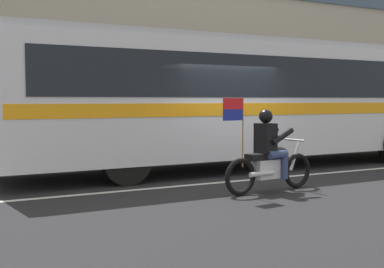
% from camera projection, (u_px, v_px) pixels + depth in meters
% --- Properties ---
extents(ground_plane, '(60.00, 60.00, 0.00)m').
position_uv_depth(ground_plane, '(228.00, 177.00, 11.55)').
color(ground_plane, black).
extents(sidewalk_curb, '(28.00, 3.80, 0.15)m').
position_uv_depth(sidewalk_curb, '(142.00, 153.00, 16.05)').
color(sidewalk_curb, '#B7B2A8').
rests_on(sidewalk_curb, ground_plane).
extents(lane_center_stripe, '(26.60, 0.14, 0.01)m').
position_uv_depth(lane_center_stripe, '(243.00, 180.00, 11.02)').
color(lane_center_stripe, silver).
rests_on(lane_center_stripe, ground_plane).
extents(office_building_facade, '(28.00, 0.89, 9.32)m').
position_uv_depth(office_building_facade, '(117.00, 16.00, 17.76)').
color(office_building_facade, gray).
rests_on(office_building_facade, ground_plane).
extents(transit_bus, '(13.44, 2.80, 3.22)m').
position_uv_depth(transit_bus, '(261.00, 94.00, 13.28)').
color(transit_bus, silver).
rests_on(transit_bus, ground_plane).
extents(motorcycle_with_rider, '(2.19, 0.66, 1.78)m').
position_uv_depth(motorcycle_with_rider, '(269.00, 157.00, 9.62)').
color(motorcycle_with_rider, black).
rests_on(motorcycle_with_rider, ground_plane).
extents(fire_hydrant, '(0.22, 0.30, 0.75)m').
position_uv_depth(fire_hydrant, '(306.00, 135.00, 17.74)').
color(fire_hydrant, gold).
rests_on(fire_hydrant, sidewalk_curb).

